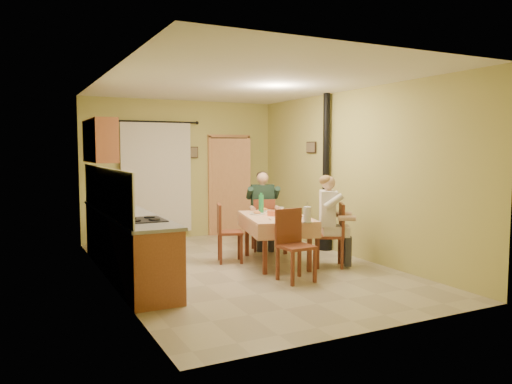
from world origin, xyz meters
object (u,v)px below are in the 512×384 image
chair_far (263,234)px  stove_flue (326,193)px  dining_table (276,239)px  chair_near (295,260)px  man_far (263,202)px  chair_left (229,244)px  man_right (330,210)px  chair_right (330,248)px

chair_far → stove_flue: size_ratio=0.33×
dining_table → chair_near: bearing=-90.9°
man_far → stove_flue: bearing=-5.9°
chair_near → dining_table: bearing=-108.3°
dining_table → chair_near: 1.11m
chair_near → chair_left: size_ratio=1.05×
chair_far → man_far: (0.00, 0.01, 0.59)m
dining_table → chair_far: chair_far is taller
chair_left → man_right: bearing=69.9°
chair_near → chair_right: (0.92, 0.50, -0.00)m
dining_table → chair_far: size_ratio=1.87×
man_far → stove_flue: (1.03, -0.46, 0.15)m
dining_table → man_right: (0.63, -0.56, 0.50)m
chair_far → man_far: bearing=90.0°
dining_table → man_right: man_right is taller
chair_far → chair_left: size_ratio=0.99×
chair_right → man_right: 0.59m
chair_near → chair_far: bearing=-108.7°
stove_flue → man_right: bearing=-121.9°
dining_table → chair_far: bearing=88.2°
chair_left → stove_flue: stove_flue is taller
chair_right → stove_flue: size_ratio=0.35×
chair_right → chair_far: bearing=42.3°
chair_far → chair_near: chair_near is taller
man_far → man_right: size_ratio=1.00×
chair_far → chair_left: chair_left is taller
stove_flue → chair_left: bearing=-176.2°
dining_table → chair_right: bearing=-27.7°
chair_right → man_far: 1.72m
man_right → chair_near: bearing=148.2°
man_right → chair_left: bearing=81.6°
chair_left → stove_flue: 2.09m
dining_table → man_right: size_ratio=1.26×
chair_far → chair_left: (-0.91, -0.58, 0.00)m
dining_table → chair_near: size_ratio=1.77×
chair_left → man_right: size_ratio=0.68×
chair_near → stove_flue: size_ratio=0.35×
chair_near → chair_left: bearing=-80.1°
chair_near → chair_right: bearing=-155.1°
chair_near → man_right: 1.20m
man_far → chair_right: bearing=-58.9°
chair_left → stove_flue: (1.95, 0.13, 0.74)m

